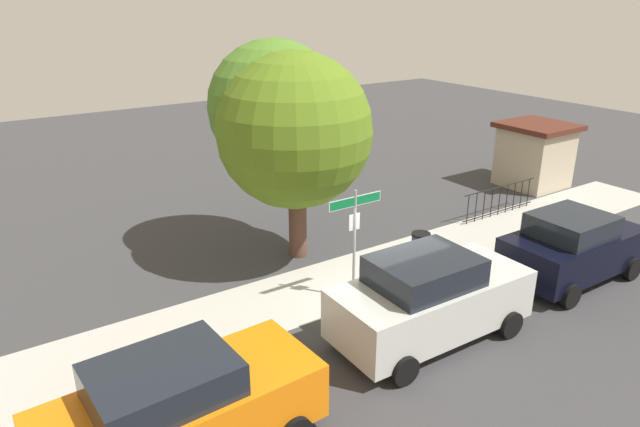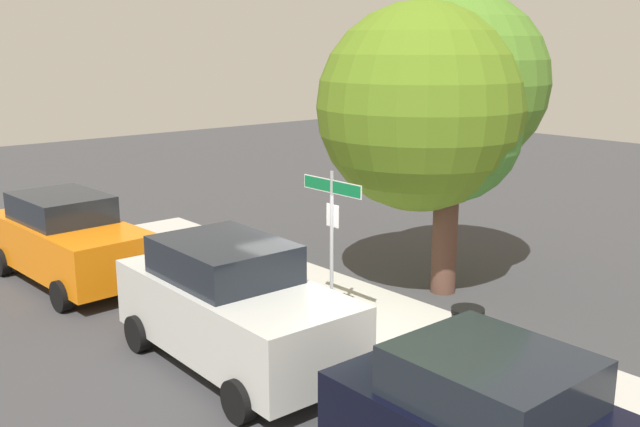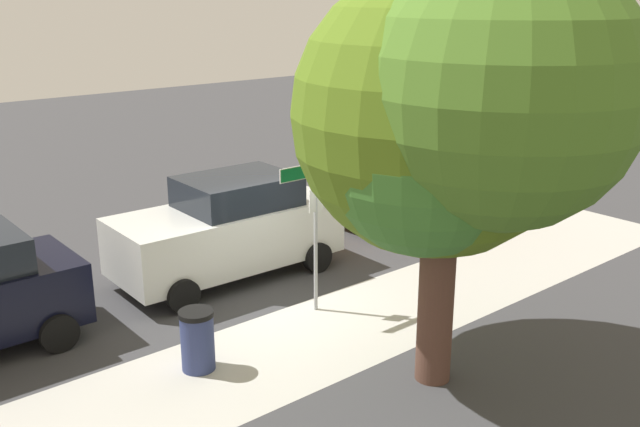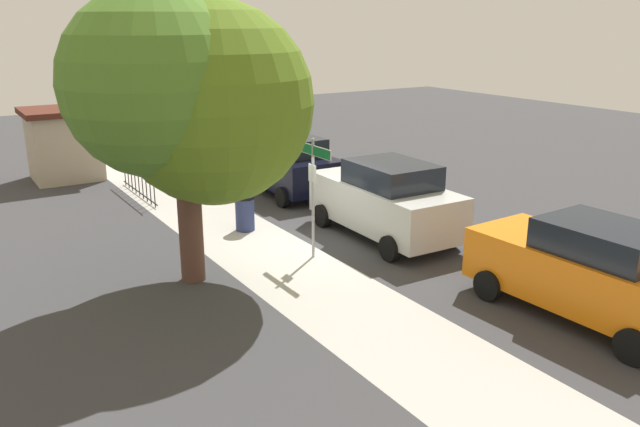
{
  "view_description": "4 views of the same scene",
  "coord_description": "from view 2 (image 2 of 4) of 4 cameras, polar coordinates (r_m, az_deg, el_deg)",
  "views": [
    {
      "loc": [
        -8.45,
        -9.93,
        7.34
      ],
      "look_at": [
        -0.91,
        1.28,
        2.16
      ],
      "focal_mm": 32.07,
      "sensor_mm": 36.0,
      "label": 1
    },
    {
      "loc": [
        9.12,
        -8.18,
        5.17
      ],
      "look_at": [
        -1.18,
        0.73,
        1.98
      ],
      "focal_mm": 40.39,
      "sensor_mm": 36.0,
      "label": 2
    },
    {
      "loc": [
        7.27,
        9.74,
        5.64
      ],
      "look_at": [
        -0.88,
        0.03,
        1.69
      ],
      "focal_mm": 40.21,
      "sensor_mm": 36.0,
      "label": 3
    },
    {
      "loc": [
        -13.12,
        8.13,
        5.6
      ],
      "look_at": [
        -1.58,
        0.9,
        1.48
      ],
      "focal_mm": 36.08,
      "sensor_mm": 36.0,
      "label": 4
    }
  ],
  "objects": [
    {
      "name": "car_orange",
      "position": [
        16.85,
        -19.34,
        -1.94
      ],
      "size": [
        4.71,
        2.25,
        1.97
      ],
      "rotation": [
        0.0,
        0.0,
        0.04
      ],
      "color": "orange",
      "rests_on": "ground_plane"
    },
    {
      "name": "shade_tree",
      "position": [
        14.98,
        9.18,
        8.47
      ],
      "size": [
        4.23,
        5.14,
        6.28
      ],
      "color": "#52352A",
      "rests_on": "ground_plane"
    },
    {
      "name": "sidewalk_strip",
      "position": [
        12.93,
        11.4,
        -10.64
      ],
      "size": [
        24.0,
        2.6,
        0.0
      ],
      "primitive_type": "cube",
      "color": "#AEABA3",
      "rests_on": "ground_plane"
    },
    {
      "name": "ground_plane",
      "position": [
        13.3,
        0.96,
        -9.69
      ],
      "size": [
        60.0,
        60.0,
        0.0
      ],
      "primitive_type": "plane",
      "color": "#38383A"
    },
    {
      "name": "car_silver",
      "position": [
        11.9,
        -6.95,
        -7.25
      ],
      "size": [
        4.67,
        2.24,
        2.08
      ],
      "rotation": [
        0.0,
        0.0,
        -0.02
      ],
      "color": "beige",
      "rests_on": "ground_plane"
    },
    {
      "name": "street_sign",
      "position": [
        13.23,
        0.95,
        -0.25
      ],
      "size": [
        1.55,
        0.07,
        2.94
      ],
      "color": "#9EA0A5",
      "rests_on": "ground_plane"
    },
    {
      "name": "trash_bin",
      "position": [
        12.27,
        11.53,
        -9.49
      ],
      "size": [
        0.55,
        0.55,
        0.98
      ],
      "color": "navy",
      "rests_on": "ground_plane"
    }
  ]
}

